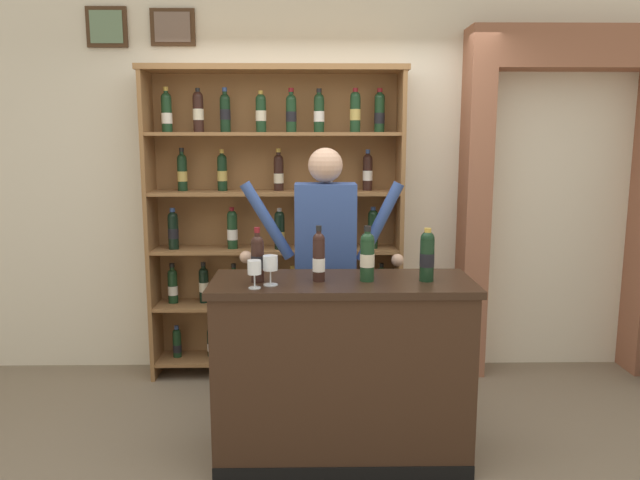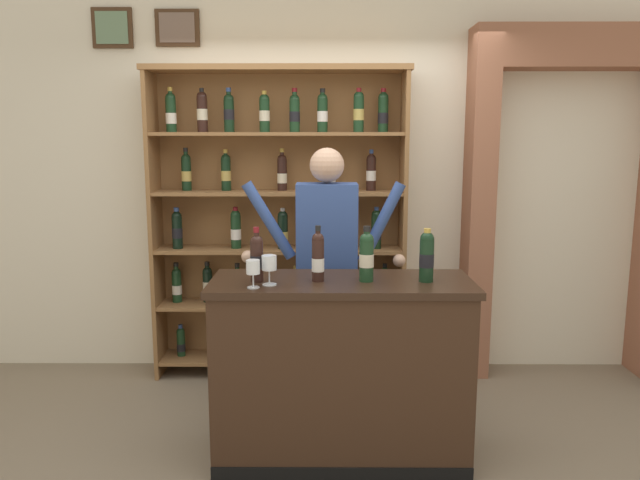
% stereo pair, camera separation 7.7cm
% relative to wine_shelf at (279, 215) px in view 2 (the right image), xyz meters
% --- Properties ---
extents(ground_plane, '(14.00, 14.00, 0.02)m').
position_rel_wine_shelf_xyz_m(ground_plane, '(0.32, -1.28, -1.22)').
color(ground_plane, '#7A6B56').
extents(back_wall, '(12.00, 0.19, 3.58)m').
position_rel_wine_shelf_xyz_m(back_wall, '(0.32, 0.22, 0.58)').
color(back_wall, beige).
rests_on(back_wall, ground).
extents(wine_shelf, '(1.89, 0.34, 2.29)m').
position_rel_wine_shelf_xyz_m(wine_shelf, '(0.00, 0.00, 0.00)').
color(wine_shelf, olive).
rests_on(wine_shelf, ground).
extents(archway_doorway, '(1.51, 0.45, 2.56)m').
position_rel_wine_shelf_xyz_m(archway_doorway, '(2.14, 0.10, 0.23)').
color(archway_doorway, '#935B42').
rests_on(archway_doorway, ground).
extents(tasting_counter, '(1.42, 0.56, 1.03)m').
position_rel_wine_shelf_xyz_m(tasting_counter, '(0.43, -1.28, -0.70)').
color(tasting_counter, '#382316').
rests_on(tasting_counter, ground).
extents(shopkeeper, '(1.04, 0.22, 1.73)m').
position_rel_wine_shelf_xyz_m(shopkeeper, '(0.35, -0.70, -0.15)').
color(shopkeeper, '#2D3347').
rests_on(shopkeeper, ground).
extents(tasting_bottle_grappa, '(0.07, 0.07, 0.29)m').
position_rel_wine_shelf_xyz_m(tasting_bottle_grappa, '(-0.03, -1.31, -0.05)').
color(tasting_bottle_grappa, black).
rests_on(tasting_bottle_grappa, tasting_counter).
extents(tasting_bottle_vin_santo, '(0.07, 0.07, 0.30)m').
position_rel_wine_shelf_xyz_m(tasting_bottle_vin_santo, '(0.30, -1.30, -0.05)').
color(tasting_bottle_vin_santo, black).
rests_on(tasting_bottle_vin_santo, tasting_counter).
extents(tasting_bottle_prosecco, '(0.08, 0.08, 0.30)m').
position_rel_wine_shelf_xyz_m(tasting_bottle_prosecco, '(0.56, -1.30, -0.05)').
color(tasting_bottle_prosecco, '#19381E').
rests_on(tasting_bottle_prosecco, tasting_counter).
extents(tasting_bottle_super_tuscan, '(0.08, 0.08, 0.29)m').
position_rel_wine_shelf_xyz_m(tasting_bottle_super_tuscan, '(0.88, -1.30, -0.05)').
color(tasting_bottle_super_tuscan, black).
rests_on(tasting_bottle_super_tuscan, tasting_counter).
extents(wine_glass_right, '(0.07, 0.07, 0.15)m').
position_rel_wine_shelf_xyz_m(wine_glass_right, '(-0.03, -1.45, -0.08)').
color(wine_glass_right, silver).
rests_on(wine_glass_right, tasting_counter).
extents(wine_glass_center, '(0.08, 0.08, 0.16)m').
position_rel_wine_shelf_xyz_m(wine_glass_center, '(0.05, -1.39, -0.08)').
color(wine_glass_center, silver).
rests_on(wine_glass_center, tasting_counter).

